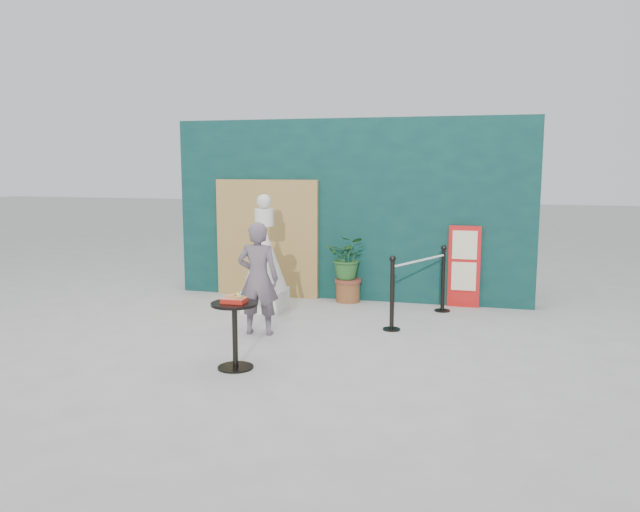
% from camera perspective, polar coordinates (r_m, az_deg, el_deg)
% --- Properties ---
extents(ground, '(60.00, 60.00, 0.00)m').
position_cam_1_polar(ground, '(7.72, -2.31, -8.64)').
color(ground, '#ADAAA5').
rests_on(ground, ground).
extents(back_wall, '(6.00, 0.30, 3.00)m').
position_cam_1_polar(back_wall, '(10.45, 2.74, 4.23)').
color(back_wall, '#0A2E2D').
rests_on(back_wall, ground).
extents(bamboo_fence, '(1.80, 0.08, 2.00)m').
position_cam_1_polar(bamboo_fence, '(10.68, -4.88, 1.60)').
color(bamboo_fence, tan).
rests_on(bamboo_fence, ground).
extents(woman, '(0.59, 0.42, 1.51)m').
position_cam_1_polar(woman, '(8.32, -5.68, -2.06)').
color(woman, '#63545D').
rests_on(woman, ground).
extents(menu_board, '(0.50, 0.07, 1.30)m').
position_cam_1_polar(menu_board, '(10.13, 13.04, -0.96)').
color(menu_board, red).
rests_on(menu_board, ground).
extents(statue, '(0.71, 0.71, 1.81)m').
position_cam_1_polar(statue, '(9.65, -5.07, -0.70)').
color(statue, silver).
rests_on(statue, ground).
extents(cafe_table, '(0.52, 0.52, 0.75)m').
position_cam_1_polar(cafe_table, '(7.00, -7.80, -6.25)').
color(cafe_table, black).
rests_on(cafe_table, ground).
extents(food_basket, '(0.26, 0.19, 0.11)m').
position_cam_1_polar(food_basket, '(6.94, -7.82, -3.94)').
color(food_basket, red).
rests_on(food_basket, cafe_table).
extents(planter, '(0.65, 0.56, 1.10)m').
position_cam_1_polar(planter, '(10.25, 2.60, -0.69)').
color(planter, brown).
rests_on(planter, ground).
extents(stanchion_barrier, '(0.84, 1.54, 1.03)m').
position_cam_1_polar(stanchion_barrier, '(9.17, 9.05, -2.80)').
color(stanchion_barrier, black).
rests_on(stanchion_barrier, ground).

